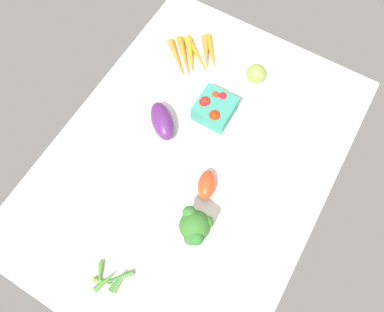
# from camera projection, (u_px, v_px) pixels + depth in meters

# --- Properties ---
(tablecloth) EXTENTS (1.04, 0.76, 0.02)m
(tablecloth) POSITION_uv_depth(u_px,v_px,m) (192.00, 160.00, 1.01)
(tablecloth) COLOR white
(tablecloth) RESTS_ON ground
(eggplant) EXTENTS (0.13, 0.14, 0.06)m
(eggplant) POSITION_uv_depth(u_px,v_px,m) (162.00, 121.00, 1.01)
(eggplant) COLOR #58246A
(eggplant) RESTS_ON tablecloth
(okra_pile) EXTENTS (0.09, 0.10, 0.02)m
(okra_pile) POSITION_uv_depth(u_px,v_px,m) (111.00, 280.00, 0.88)
(okra_pile) COLOR #56903D
(okra_pile) RESTS_ON tablecloth
(carrot_bunch) EXTENTS (0.20, 0.20, 0.03)m
(carrot_bunch) POSITION_uv_depth(u_px,v_px,m) (194.00, 56.00, 1.12)
(carrot_bunch) COLOR orange
(carrot_bunch) RESTS_ON tablecloth
(heirloom_tomato_green) EXTENTS (0.06, 0.06, 0.06)m
(heirloom_tomato_green) POSITION_uv_depth(u_px,v_px,m) (256.00, 74.00, 1.07)
(heirloom_tomato_green) COLOR #86A347
(heirloom_tomato_green) RESTS_ON tablecloth
(broccoli_head) EXTENTS (0.09, 0.08, 0.11)m
(broccoli_head) POSITION_uv_depth(u_px,v_px,m) (195.00, 227.00, 0.87)
(broccoli_head) COLOR #9CBD79
(broccoli_head) RESTS_ON tablecloth
(roma_tomato) EXTENTS (0.10, 0.08, 0.05)m
(roma_tomato) POSITION_uv_depth(u_px,v_px,m) (207.00, 185.00, 0.95)
(roma_tomato) COLOR red
(roma_tomato) RESTS_ON tablecloth
(berry_basket) EXTENTS (0.11, 0.11, 0.07)m
(berry_basket) POSITION_uv_depth(u_px,v_px,m) (214.00, 108.00, 1.02)
(berry_basket) COLOR teal
(berry_basket) RESTS_ON tablecloth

